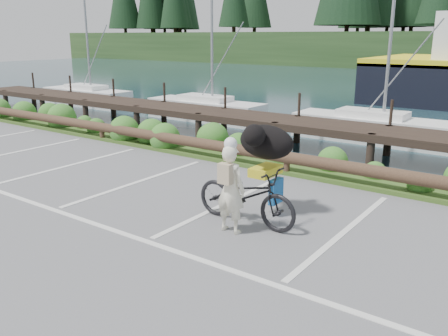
{
  "coord_description": "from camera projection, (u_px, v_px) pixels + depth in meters",
  "views": [
    {
      "loc": [
        5.45,
        -5.68,
        3.4
      ],
      "look_at": [
        0.65,
        0.99,
        1.1
      ],
      "focal_mm": 38.0,
      "sensor_mm": 36.0,
      "label": 1
    }
  ],
  "objects": [
    {
      "name": "ground",
      "position": [
        162.0,
        234.0,
        8.42
      ],
      "size": [
        72.0,
        72.0,
        0.0
      ],
      "primitive_type": "plane",
      "color": "#5A5A5C"
    },
    {
      "name": "vegetation_strip",
      "position": [
        299.0,
        167.0,
        12.55
      ],
      "size": [
        34.0,
        1.6,
        0.1
      ],
      "primitive_type": "cube",
      "color": "#3D5B21",
      "rests_on": "ground"
    },
    {
      "name": "log_rail",
      "position": [
        286.0,
        175.0,
        12.02
      ],
      "size": [
        32.0,
        0.3,
        0.6
      ],
      "primitive_type": null,
      "color": "#443021",
      "rests_on": "ground"
    },
    {
      "name": "bicycle",
      "position": [
        246.0,
        195.0,
        8.77
      ],
      "size": [
        2.12,
        0.76,
        1.11
      ],
      "primitive_type": "imported",
      "rotation": [
        0.0,
        0.0,
        1.56
      ],
      "color": "black",
      "rests_on": "ground"
    },
    {
      "name": "cyclist",
      "position": [
        230.0,
        189.0,
        8.32
      ],
      "size": [
        0.59,
        0.39,
        1.6
      ],
      "primitive_type": "imported",
      "rotation": [
        0.0,
        0.0,
        3.13
      ],
      "color": "#F0EACB",
      "rests_on": "ground"
    },
    {
      "name": "dog",
      "position": [
        266.0,
        142.0,
        9.05
      ],
      "size": [
        0.57,
        1.15,
        0.66
      ],
      "primitive_type": "ellipsoid",
      "rotation": [
        0.0,
        0.0,
        1.56
      ],
      "color": "black",
      "rests_on": "bicycle"
    }
  ]
}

